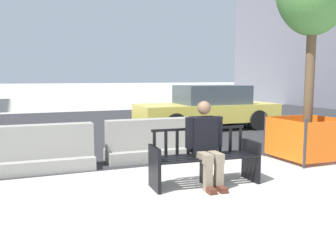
{
  "coord_description": "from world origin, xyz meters",
  "views": [
    {
      "loc": [
        -2.4,
        -3.83,
        1.68
      ],
      "look_at": [
        0.32,
        2.71,
        0.75
      ],
      "focal_mm": 40.0,
      "sensor_mm": 36.0,
      "label": 1
    }
  ],
  "objects_px": {
    "jersey_barrier_left": "(37,153)",
    "car_taxi_near": "(208,108)",
    "seated_person": "(206,142)",
    "construction_fence": "(307,137)",
    "street_bench": "(204,160)",
    "jersey_barrier_centre": "(155,143)"
  },
  "relations": [
    {
      "from": "jersey_barrier_left",
      "to": "car_taxi_near",
      "type": "relative_size",
      "value": 0.44
    },
    {
      "from": "jersey_barrier_centre",
      "to": "construction_fence",
      "type": "height_order",
      "value": "construction_fence"
    },
    {
      "from": "car_taxi_near",
      "to": "construction_fence",
      "type": "bearing_deg",
      "value": -94.02
    },
    {
      "from": "street_bench",
      "to": "construction_fence",
      "type": "height_order",
      "value": "construction_fence"
    },
    {
      "from": "street_bench",
      "to": "car_taxi_near",
      "type": "xyz_separation_m",
      "value": [
        3.13,
        5.61,
        0.3
      ]
    },
    {
      "from": "jersey_barrier_centre",
      "to": "construction_fence",
      "type": "xyz_separation_m",
      "value": [
        2.87,
        -1.19,
        0.12
      ]
    },
    {
      "from": "jersey_barrier_centre",
      "to": "construction_fence",
      "type": "distance_m",
      "value": 3.1
    },
    {
      "from": "car_taxi_near",
      "to": "seated_person",
      "type": "bearing_deg",
      "value": -118.93
    },
    {
      "from": "seated_person",
      "to": "car_taxi_near",
      "type": "xyz_separation_m",
      "value": [
        3.13,
        5.67,
        0.01
      ]
    },
    {
      "from": "jersey_barrier_left",
      "to": "street_bench",
      "type": "bearing_deg",
      "value": -38.29
    },
    {
      "from": "street_bench",
      "to": "seated_person",
      "type": "bearing_deg",
      "value": -98.52
    },
    {
      "from": "street_bench",
      "to": "seated_person",
      "type": "distance_m",
      "value": 0.3
    },
    {
      "from": "street_bench",
      "to": "seated_person",
      "type": "xyz_separation_m",
      "value": [
        -0.01,
        -0.06,
        0.29
      ]
    },
    {
      "from": "construction_fence",
      "to": "car_taxi_near",
      "type": "xyz_separation_m",
      "value": [
        0.34,
        4.82,
        0.23
      ]
    },
    {
      "from": "street_bench",
      "to": "car_taxi_near",
      "type": "distance_m",
      "value": 6.43
    },
    {
      "from": "car_taxi_near",
      "to": "street_bench",
      "type": "bearing_deg",
      "value": -119.1
    },
    {
      "from": "jersey_barrier_left",
      "to": "construction_fence",
      "type": "relative_size",
      "value": 1.65
    },
    {
      "from": "seated_person",
      "to": "car_taxi_near",
      "type": "bearing_deg",
      "value": 61.07
    },
    {
      "from": "seated_person",
      "to": "construction_fence",
      "type": "bearing_deg",
      "value": 16.97
    },
    {
      "from": "seated_person",
      "to": "jersey_barrier_left",
      "type": "xyz_separation_m",
      "value": [
        -2.37,
        1.93,
        -0.35
      ]
    },
    {
      "from": "seated_person",
      "to": "car_taxi_near",
      "type": "relative_size",
      "value": 0.29
    },
    {
      "from": "seated_person",
      "to": "construction_fence",
      "type": "xyz_separation_m",
      "value": [
        2.79,
        0.85,
        -0.23
      ]
    }
  ]
}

